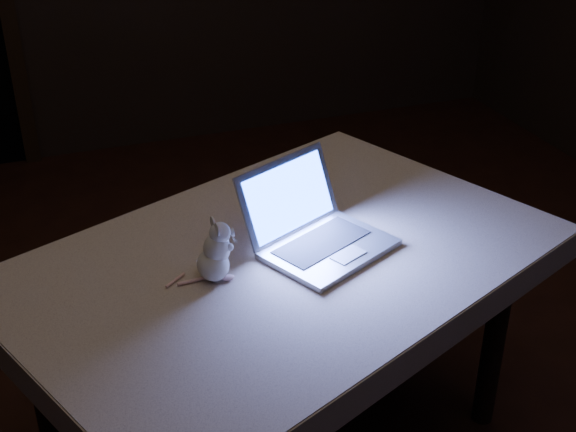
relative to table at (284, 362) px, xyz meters
name	(u,v)px	position (x,y,z in m)	size (l,w,h in m)	color
table	(284,362)	(0.00, 0.00, 0.00)	(1.35, 0.87, 0.72)	black
tablecloth	(254,282)	(-0.10, -0.04, 0.33)	(1.44, 0.96, 0.09)	beige
laptop	(330,215)	(0.12, -0.03, 0.48)	(0.33, 0.29, 0.22)	#A4A4A8
plush_mouse	(212,250)	(-0.21, -0.05, 0.45)	(0.12, 0.12, 0.16)	white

